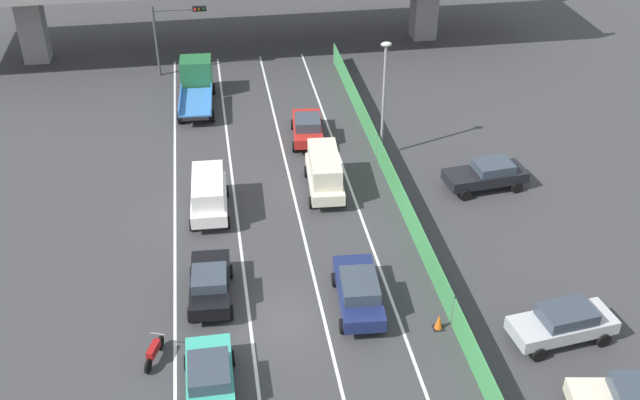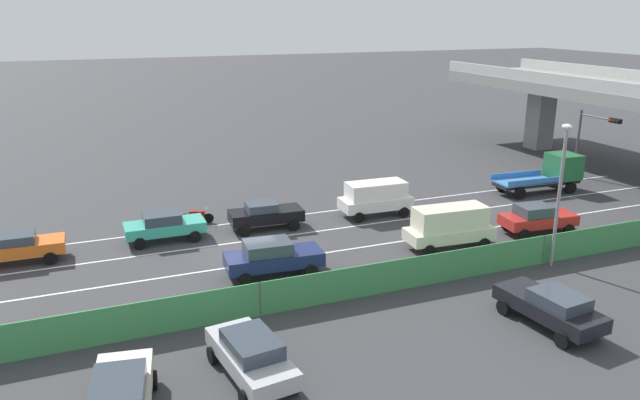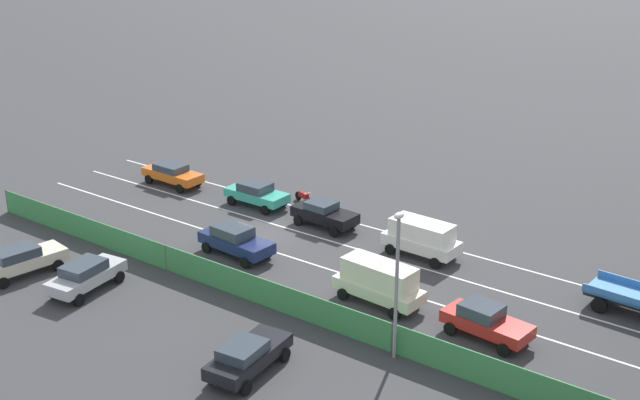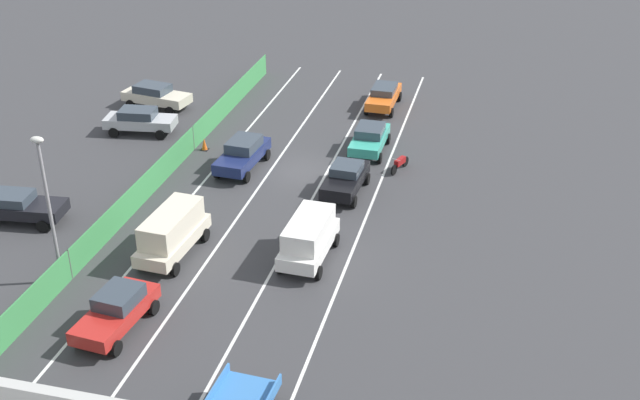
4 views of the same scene
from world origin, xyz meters
name	(u,v)px [view 3 (image 3 of 4)]	position (x,y,z in m)	size (l,w,h in m)	color
ground_plane	(267,235)	(0.00, 0.00, 0.00)	(300.00, 300.00, 0.00)	#38383A
lane_line_left_edge	(392,233)	(-4.82, 5.97, 0.00)	(0.14, 47.94, 0.01)	silver
lane_line_mid_left	(363,251)	(-1.61, 5.97, 0.00)	(0.14, 47.94, 0.01)	silver
lane_line_mid_right	(331,270)	(1.61, 5.97, 0.00)	(0.14, 47.94, 0.01)	silver
lane_line_right_edge	(295,291)	(4.82, 5.97, 0.00)	(0.14, 47.94, 0.01)	silver
green_fence	(268,294)	(7.00, 5.97, 0.75)	(0.10, 44.04, 1.50)	#3D8E4C
car_taxi_teal	(256,193)	(-3.42, -3.69, 0.89)	(2.03, 4.30, 1.59)	teal
car_van_white	(422,237)	(-2.97, 9.05, 1.21)	(2.18, 4.48, 2.13)	silver
car_sedan_black	(324,213)	(-3.19, 2.01, 0.89)	(2.15, 4.30, 1.61)	black
car_sedan_red	(486,321)	(3.26, 16.12, 0.90)	(2.29, 4.41, 1.66)	red
car_sedan_navy	(235,240)	(3.23, 0.39, 0.94)	(2.26, 4.74, 1.72)	navy
car_taxi_orange	(172,173)	(-2.98, -11.09, 0.87)	(1.98, 4.65, 1.52)	orange
car_van_cream	(379,281)	(3.34, 10.22, 1.27)	(2.22, 4.85, 2.26)	beige
motorcycle	(304,197)	(-5.62, -1.47, 0.46)	(0.86, 1.87, 0.93)	black
parked_sedan_cream	(21,259)	(12.12, -7.28, 0.91)	(4.88, 2.58, 1.63)	beige
parked_wagon_silver	(86,275)	(11.24, -2.93, 0.91)	(4.60, 2.40, 1.62)	#B2B5B7
parked_sedan_dark	(247,355)	(12.21, 9.11, 0.88)	(4.64, 2.39, 1.57)	black
street_lamp	(397,272)	(7.31, 13.61, 4.31)	(0.60, 0.36, 7.09)	gray
traffic_cone	(173,260)	(6.36, -1.48, 0.35)	(0.47, 0.47, 0.75)	orange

